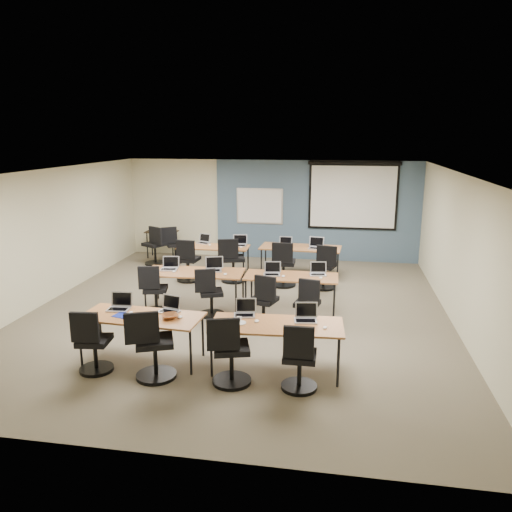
% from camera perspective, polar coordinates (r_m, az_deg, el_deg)
% --- Properties ---
extents(floor, '(8.00, 9.00, 0.02)m').
position_cam_1_polar(floor, '(9.79, -2.07, -6.42)').
color(floor, '#6B6354').
rests_on(floor, ground).
extents(ceiling, '(8.00, 9.00, 0.02)m').
position_cam_1_polar(ceiling, '(9.21, -2.22, 9.54)').
color(ceiling, white).
rests_on(ceiling, ground).
extents(wall_back, '(8.00, 0.04, 2.70)m').
position_cam_1_polar(wall_back, '(13.77, 1.71, 5.31)').
color(wall_back, beige).
rests_on(wall_back, ground).
extents(wall_front, '(8.00, 0.04, 2.70)m').
position_cam_1_polar(wall_front, '(5.28, -12.31, -9.18)').
color(wall_front, beige).
rests_on(wall_front, ground).
extents(wall_left, '(0.04, 9.00, 2.70)m').
position_cam_1_polar(wall_left, '(10.94, -23.13, 1.98)').
color(wall_left, beige).
rests_on(wall_left, ground).
extents(wall_right, '(0.04, 9.00, 2.70)m').
position_cam_1_polar(wall_right, '(9.45, 22.33, 0.33)').
color(wall_right, beige).
rests_on(wall_right, ground).
extents(blue_accent_panel, '(5.50, 0.04, 2.70)m').
position_cam_1_polar(blue_accent_panel, '(13.63, 6.92, 5.13)').
color(blue_accent_panel, '#3D5977').
rests_on(blue_accent_panel, wall_back).
extents(whiteboard, '(1.28, 0.03, 0.98)m').
position_cam_1_polar(whiteboard, '(13.73, 0.42, 5.71)').
color(whiteboard, silver).
rests_on(whiteboard, wall_back).
extents(projector_screen, '(2.40, 0.10, 1.82)m').
position_cam_1_polar(projector_screen, '(13.48, 11.04, 7.18)').
color(projector_screen, black).
rests_on(projector_screen, wall_back).
extents(training_table_front_left, '(1.82, 0.76, 0.73)m').
position_cam_1_polar(training_table_front_left, '(7.74, -12.94, -6.96)').
color(training_table_front_left, olive).
rests_on(training_table_front_left, floor).
extents(training_table_front_right, '(1.90, 0.79, 0.73)m').
position_cam_1_polar(training_table_front_right, '(7.24, 2.40, -8.08)').
color(training_table_front_right, brown).
rests_on(training_table_front_right, floor).
extents(training_table_mid_left, '(1.94, 0.81, 0.73)m').
position_cam_1_polar(training_table_mid_left, '(9.95, -7.05, -2.00)').
color(training_table_mid_left, '#93633E').
rests_on(training_table_mid_left, floor).
extents(training_table_mid_right, '(1.79, 0.74, 0.73)m').
position_cam_1_polar(training_table_mid_right, '(9.61, 4.04, -2.53)').
color(training_table_mid_right, olive).
rests_on(training_table_mid_right, floor).
extents(training_table_back_left, '(1.70, 0.71, 0.73)m').
position_cam_1_polar(training_table_back_left, '(12.14, -4.85, 0.90)').
color(training_table_back_left, brown).
rests_on(training_table_back_left, floor).
extents(training_table_back_right, '(1.92, 0.80, 0.73)m').
position_cam_1_polar(training_table_back_right, '(12.07, 5.10, 0.85)').
color(training_table_back_right, brown).
rests_on(training_table_back_right, floor).
extents(laptop_0, '(0.33, 0.28, 0.25)m').
position_cam_1_polar(laptop_0, '(8.07, -15.32, -5.44)').
color(laptop_0, '#B6B6B6').
rests_on(laptop_0, training_table_front_left).
extents(mouse_0, '(0.06, 0.10, 0.03)m').
position_cam_1_polar(mouse_0, '(7.85, -14.13, -6.30)').
color(mouse_0, white).
rests_on(mouse_0, training_table_front_left).
extents(task_chair_0, '(0.49, 0.49, 0.97)m').
position_cam_1_polar(task_chair_0, '(7.67, -18.17, -9.82)').
color(task_chair_0, black).
rests_on(task_chair_0, floor).
extents(laptop_1, '(0.31, 0.26, 0.24)m').
position_cam_1_polar(laptop_1, '(7.80, -9.83, -5.83)').
color(laptop_1, '#AFAFB5').
rests_on(laptop_1, training_table_front_left).
extents(mouse_1, '(0.08, 0.11, 0.04)m').
position_cam_1_polar(mouse_1, '(7.53, -8.67, -6.90)').
color(mouse_1, white).
rests_on(mouse_1, training_table_front_left).
extents(task_chair_1, '(0.61, 0.58, 1.05)m').
position_cam_1_polar(task_chair_1, '(7.25, -11.77, -10.48)').
color(task_chair_1, black).
rests_on(task_chair_1, floor).
extents(laptop_2, '(0.31, 0.27, 0.24)m').
position_cam_1_polar(laptop_2, '(7.53, -1.27, -6.34)').
color(laptop_2, '#B7B7B8').
rests_on(laptop_2, training_table_front_right).
extents(mouse_2, '(0.07, 0.11, 0.04)m').
position_cam_1_polar(mouse_2, '(7.28, 0.08, -7.44)').
color(mouse_2, white).
rests_on(mouse_2, training_table_front_right).
extents(task_chair_2, '(0.55, 0.55, 1.02)m').
position_cam_1_polar(task_chair_2, '(6.97, -3.04, -11.33)').
color(task_chair_2, black).
rests_on(task_chair_2, floor).
extents(laptop_3, '(0.33, 0.28, 0.25)m').
position_cam_1_polar(laptop_3, '(7.36, 5.72, -6.88)').
color(laptop_3, '#B9B9C3').
rests_on(laptop_3, training_table_front_right).
extents(mouse_3, '(0.06, 0.10, 0.03)m').
position_cam_1_polar(mouse_3, '(7.12, 7.89, -8.11)').
color(mouse_3, white).
rests_on(mouse_3, training_table_front_right).
extents(task_chair_3, '(0.50, 0.50, 0.98)m').
position_cam_1_polar(task_chair_3, '(6.84, 4.96, -12.06)').
color(task_chair_3, black).
rests_on(task_chair_3, floor).
extents(laptop_4, '(0.33, 0.28, 0.25)m').
position_cam_1_polar(laptop_4, '(10.17, -9.84, -1.16)').
color(laptop_4, silver).
rests_on(laptop_4, training_table_mid_left).
extents(mouse_4, '(0.09, 0.11, 0.04)m').
position_cam_1_polar(mouse_4, '(9.95, -9.35, -1.77)').
color(mouse_4, white).
rests_on(mouse_4, training_table_mid_left).
extents(task_chair_4, '(0.49, 0.49, 0.97)m').
position_cam_1_polar(task_chair_4, '(9.79, -11.56, -4.21)').
color(task_chair_4, black).
rests_on(task_chair_4, floor).
extents(laptop_5, '(0.35, 0.30, 0.27)m').
position_cam_1_polar(laptop_5, '(9.96, -4.91, -1.30)').
color(laptop_5, '#ACACAC').
rests_on(laptop_5, training_table_mid_left).
extents(mouse_5, '(0.09, 0.12, 0.04)m').
position_cam_1_polar(mouse_5, '(9.66, -3.53, -2.09)').
color(mouse_5, white).
rests_on(mouse_5, training_table_mid_left).
extents(task_chair_5, '(0.49, 0.48, 0.96)m').
position_cam_1_polar(task_chair_5, '(9.48, -5.29, -4.63)').
color(task_chair_5, black).
rests_on(task_chair_5, floor).
extents(laptop_6, '(0.32, 0.27, 0.24)m').
position_cam_1_polar(laptop_6, '(9.65, 1.85, -1.79)').
color(laptop_6, silver).
rests_on(laptop_6, training_table_mid_right).
extents(mouse_6, '(0.07, 0.10, 0.04)m').
position_cam_1_polar(mouse_6, '(9.52, 3.14, -2.31)').
color(mouse_6, white).
rests_on(mouse_6, training_table_mid_right).
extents(task_chair_6, '(0.51, 0.50, 0.98)m').
position_cam_1_polar(task_chair_6, '(8.98, 0.91, -5.59)').
color(task_chair_6, black).
rests_on(task_chair_6, floor).
extents(laptop_7, '(0.31, 0.27, 0.24)m').
position_cam_1_polar(laptop_7, '(9.72, 7.10, -1.78)').
color(laptop_7, silver).
rests_on(laptop_7, training_table_mid_right).
extents(mouse_7, '(0.09, 0.12, 0.04)m').
position_cam_1_polar(mouse_7, '(9.48, 7.41, -2.48)').
color(mouse_7, white).
rests_on(mouse_7, training_table_mid_right).
extents(task_chair_7, '(0.46, 0.46, 0.95)m').
position_cam_1_polar(task_chair_7, '(8.92, 5.91, -5.89)').
color(task_chair_7, black).
rests_on(task_chair_7, floor).
extents(laptop_8, '(0.30, 0.25, 0.23)m').
position_cam_1_polar(laptop_8, '(12.48, -5.96, 1.73)').
color(laptop_8, '#B1B1B9').
rests_on(laptop_8, training_table_back_left).
extents(mouse_8, '(0.09, 0.12, 0.04)m').
position_cam_1_polar(mouse_8, '(12.23, -5.31, 1.27)').
color(mouse_8, white).
rests_on(mouse_8, training_table_back_left).
extents(task_chair_8, '(0.55, 0.55, 1.02)m').
position_cam_1_polar(task_chair_8, '(11.77, -7.82, -0.89)').
color(task_chair_8, black).
rests_on(task_chair_8, floor).
extents(laptop_9, '(0.34, 0.29, 0.26)m').
position_cam_1_polar(laptop_9, '(12.15, -1.90, 1.50)').
color(laptop_9, silver).
rests_on(laptop_9, training_table_back_left).
extents(mouse_9, '(0.08, 0.11, 0.03)m').
position_cam_1_polar(mouse_9, '(11.95, -1.70, 1.03)').
color(mouse_9, white).
rests_on(mouse_9, training_table_back_left).
extents(task_chair_9, '(0.59, 0.58, 1.05)m').
position_cam_1_polar(task_chair_9, '(11.63, -2.75, -0.87)').
color(task_chair_9, black).
rests_on(task_chair_9, floor).
extents(laptop_10, '(0.31, 0.26, 0.24)m').
position_cam_1_polar(laptop_10, '(12.05, 3.38, 1.35)').
color(laptop_10, silver).
rests_on(laptop_10, training_table_back_right).
extents(mouse_10, '(0.08, 0.10, 0.03)m').
position_cam_1_polar(mouse_10, '(11.82, 3.78, 0.87)').
color(mouse_10, white).
rests_on(mouse_10, training_table_back_right).
extents(task_chair_10, '(0.57, 0.57, 1.05)m').
position_cam_1_polar(task_chair_10, '(11.29, 3.13, -1.34)').
color(task_chair_10, black).
rests_on(task_chair_10, floor).
extents(laptop_11, '(0.35, 0.30, 0.27)m').
position_cam_1_polar(laptop_11, '(11.94, 6.91, 1.18)').
color(laptop_11, '#A4A4A9').
rests_on(laptop_11, training_table_back_right).
extents(mouse_11, '(0.07, 0.10, 0.03)m').
position_cam_1_polar(mouse_11, '(11.80, 7.93, 0.74)').
color(mouse_11, white).
rests_on(mouse_11, training_table_back_right).
extents(task_chair_11, '(0.56, 0.55, 1.03)m').
position_cam_1_polar(task_chair_11, '(11.19, 7.80, -1.65)').
color(task_chair_11, black).
rests_on(task_chair_11, floor).
extents(blue_mousepad, '(0.30, 0.27, 0.01)m').
position_cam_1_polar(blue_mousepad, '(7.79, -15.02, -6.58)').
color(blue_mousepad, navy).
rests_on(blue_mousepad, training_table_front_left).
extents(snack_bowl, '(0.36, 0.36, 0.07)m').
position_cam_1_polar(snack_bowl, '(7.53, -9.83, -6.78)').
color(snack_bowl, brown).
rests_on(snack_bowl, training_table_front_left).
extents(snack_plate, '(0.22, 0.22, 0.01)m').
position_cam_1_polar(snack_plate, '(7.24, -1.87, -7.64)').
color(snack_plate, white).
rests_on(snack_plate, training_table_front_right).
extents(coffee_cup, '(0.07, 0.07, 0.05)m').
position_cam_1_polar(coffee_cup, '(7.27, -1.94, -7.28)').
color(coffee_cup, white).
rests_on(coffee_cup, snack_plate).
extents(utility_table, '(0.86, 0.48, 0.75)m').
position_cam_1_polar(utility_table, '(14.14, -10.72, 2.41)').
color(utility_table, black).
rests_on(utility_table, floor).
extents(spare_chair_a, '(0.56, 0.50, 0.99)m').
position_cam_1_polar(spare_chair_a, '(13.58, -9.37, 0.95)').
color(spare_chair_a, black).
rests_on(spare_chair_a, floor).
extents(spare_chair_b, '(0.63, 0.57, 1.04)m').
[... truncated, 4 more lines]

